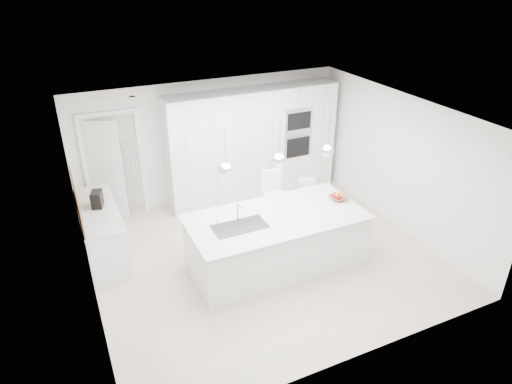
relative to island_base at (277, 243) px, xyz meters
name	(u,v)px	position (x,y,z in m)	size (l,w,h in m)	color
floor	(263,256)	(-0.10, 0.30, -0.43)	(5.50, 5.50, 0.00)	beige
wall_back	(211,141)	(-0.10, 2.80, 0.82)	(5.50, 5.50, 0.00)	white
wall_left	(83,230)	(-2.85, 0.30, 0.82)	(5.00, 5.00, 0.00)	white
ceiling	(265,116)	(-0.10, 0.30, 2.07)	(5.50, 5.50, 0.00)	white
tall_cabinets	(253,144)	(0.70, 2.50, 0.72)	(3.60, 0.60, 2.30)	white
oven_stack	(298,133)	(1.60, 2.19, 0.92)	(0.62, 0.04, 1.05)	#A5A5A8
doorway_frame	(115,168)	(-2.05, 2.77, 0.59)	(1.11, 0.08, 2.13)	white
hallway_door	(102,172)	(-2.30, 2.72, 0.57)	(0.82, 0.04, 2.00)	white
radiator	(133,173)	(-1.73, 2.76, 0.42)	(0.32, 0.04, 1.40)	white
left_base_cabinets	(102,233)	(-2.55, 1.50, 0.00)	(0.60, 1.80, 0.86)	white
left_worktop	(98,210)	(-2.55, 1.50, 0.45)	(0.62, 1.82, 0.04)	silver
oak_backsplash	(76,199)	(-2.84, 1.50, 0.72)	(0.02, 1.80, 0.50)	#9A5F38
island_base	(277,243)	(0.00, 0.00, 0.00)	(2.80, 1.20, 0.86)	white
island_worktop	(276,217)	(0.00, 0.05, 0.45)	(2.84, 1.40, 0.04)	silver
island_sink	(240,231)	(-0.65, 0.00, 0.39)	(0.84, 0.44, 0.18)	#3F3F42
island_tap	(238,212)	(-0.60, 0.20, 0.62)	(0.02, 0.02, 0.30)	white
pendant_left	(226,169)	(-0.85, 0.00, 1.47)	(0.20, 0.20, 0.20)	white
pendant_mid	(279,160)	(0.00, 0.00, 1.47)	(0.20, 0.20, 0.20)	white
pendant_right	(328,151)	(0.85, 0.00, 1.47)	(0.20, 0.20, 0.20)	white
fruit_bowl	(338,198)	(1.22, 0.11, 0.51)	(0.29, 0.29, 0.07)	#9A5F38
espresso_machine	(97,199)	(-2.53, 1.58, 0.61)	(0.16, 0.25, 0.27)	black
bar_stool_left	(275,204)	(0.41, 0.91, 0.18)	(0.40, 0.56, 1.21)	white
bar_stool_right	(309,205)	(1.10, 0.82, 0.05)	(0.32, 0.44, 0.96)	white
apple_a	(335,196)	(1.18, 0.15, 0.54)	(0.07, 0.07, 0.07)	red
apple_b	(337,196)	(1.18, 0.12, 0.54)	(0.08, 0.08, 0.08)	red
apple_c	(337,195)	(1.22, 0.18, 0.53)	(0.07, 0.07, 0.07)	red
apple_extra_3	(339,197)	(1.21, 0.08, 0.54)	(0.08, 0.08, 0.08)	red
banana_bunch	(339,194)	(1.23, 0.11, 0.58)	(0.20, 0.20, 0.03)	gold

